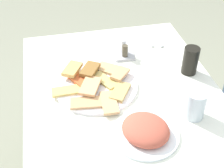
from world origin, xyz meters
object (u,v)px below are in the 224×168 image
(pide_platter, at_px, (96,85))
(fork, at_px, (149,37))
(salad_plate_greens, at_px, (146,131))
(spoon, at_px, (155,37))
(dining_table, at_px, (122,109))
(soda_can, at_px, (190,60))
(paper_napkin, at_px, (152,38))
(drinking_glass, at_px, (195,105))
(condiment_caddy, at_px, (124,52))

(pide_platter, xyz_separation_m, fork, (-0.33, 0.33, -0.01))
(salad_plate_greens, xyz_separation_m, spoon, (-0.63, 0.24, -0.02))
(dining_table, distance_m, fork, 0.46)
(pide_platter, relative_size, spoon, 1.80)
(dining_table, distance_m, soda_can, 0.35)
(dining_table, bearing_deg, spoon, 145.25)
(salad_plate_greens, bearing_deg, paper_napkin, 160.08)
(soda_can, relative_size, drinking_glass, 1.11)
(fork, relative_size, condiment_caddy, 1.85)
(pide_platter, xyz_separation_m, soda_can, (-0.02, 0.41, 0.05))
(condiment_caddy, bearing_deg, spoon, 123.76)
(drinking_glass, height_order, fork, drinking_glass)
(soda_can, relative_size, spoon, 0.62)
(soda_can, height_order, condiment_caddy, soda_can)
(salad_plate_greens, distance_m, drinking_glass, 0.21)
(dining_table, bearing_deg, drinking_glass, 49.30)
(pide_platter, height_order, spoon, pide_platter)
(dining_table, height_order, drinking_glass, drinking_glass)
(salad_plate_greens, relative_size, condiment_caddy, 2.44)
(drinking_glass, height_order, spoon, drinking_glass)
(paper_napkin, relative_size, fork, 0.86)
(soda_can, height_order, fork, soda_can)
(dining_table, xyz_separation_m, spoon, (-0.38, 0.26, 0.10))
(soda_can, distance_m, fork, 0.33)
(condiment_caddy, bearing_deg, paper_napkin, 126.32)
(drinking_glass, distance_m, fork, 0.57)
(pide_platter, distance_m, salad_plate_greens, 0.32)
(soda_can, relative_size, paper_napkin, 0.80)
(soda_can, distance_m, condiment_caddy, 0.31)
(drinking_glass, bearing_deg, spoon, 175.49)
(drinking_glass, relative_size, spoon, 0.56)
(drinking_glass, xyz_separation_m, condiment_caddy, (-0.44, -0.15, -0.03))
(dining_table, bearing_deg, paper_napkin, 147.12)
(salad_plate_greens, bearing_deg, pide_platter, -157.37)
(drinking_glass, relative_size, condiment_caddy, 1.15)
(soda_can, bearing_deg, pide_platter, -87.54)
(paper_napkin, relative_size, condiment_caddy, 1.59)
(salad_plate_greens, xyz_separation_m, condiment_caddy, (-0.49, 0.05, 0.00))
(dining_table, relative_size, soda_can, 8.44)
(soda_can, height_order, paper_napkin, soda_can)
(paper_napkin, bearing_deg, pide_platter, -46.53)
(dining_table, height_order, condiment_caddy, condiment_caddy)
(fork, height_order, spoon, same)
(drinking_glass, distance_m, spoon, 0.57)
(pide_platter, relative_size, condiment_caddy, 3.72)
(soda_can, xyz_separation_m, drinking_glass, (0.26, -0.09, -0.01))
(spoon, bearing_deg, paper_napkin, -89.98)
(dining_table, xyz_separation_m, drinking_glass, (0.19, 0.22, 0.15))
(pide_platter, bearing_deg, dining_table, 63.94)
(condiment_caddy, bearing_deg, drinking_glass, 19.29)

